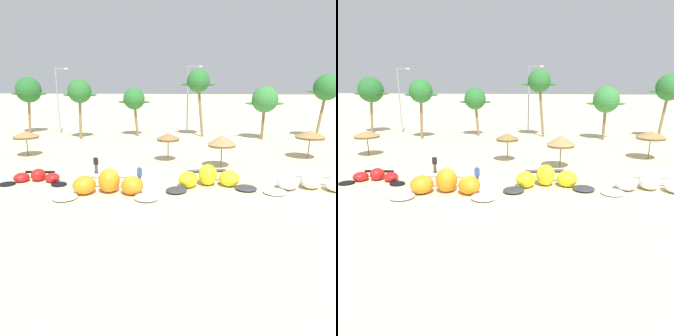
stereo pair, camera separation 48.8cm
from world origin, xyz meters
The scene contains 19 objects.
ground_plane centered at (0.00, 0.00, 0.00)m, with size 260.00×260.00×0.00m, color beige.
kite_left centered at (-6.80, 0.94, 0.36)m, with size 5.43×2.57×0.95m.
kite_left_of_center centered at (-0.62, -1.33, 0.65)m, with size 7.50×3.56×1.70m.
kite_center centered at (6.41, 0.72, 0.61)m, with size 6.89×3.66×1.58m.
kite_right_of_center centered at (13.77, 0.40, 0.51)m, with size 7.48×3.63×1.31m.
beach_umbrella_near_van centered at (-11.54, 9.01, 2.24)m, with size 2.62×2.62×2.59m.
beach_umbrella_middle centered at (2.91, 7.97, 2.37)m, with size 2.21×2.21×2.73m.
beach_umbrella_near_palms centered at (7.79, 6.02, 2.44)m, with size 2.53×2.53×2.93m.
beach_umbrella_outermost centered at (16.71, 9.94, 2.42)m, with size 2.88×2.88×2.81m.
person_near_kites centered at (1.33, 0.23, 0.82)m, with size 0.36×0.24×1.62m.
person_by_umbrellas centered at (-2.76, 3.20, 0.82)m, with size 0.36×0.24×1.62m.
palm_leftmost centered at (-17.46, 22.45, 6.01)m, with size 5.23×3.49×7.82m.
palm_left centered at (-8.96, 18.63, 5.99)m, with size 4.44×2.96×7.58m.
palm_left_of_gap centered at (-2.55, 21.47, 4.94)m, with size 4.34×2.89×6.47m.
palm_center_left centered at (5.95, 21.51, 7.20)m, with size 4.48×2.99×8.82m.
palm_center_right centered at (14.31, 20.01, 5.03)m, with size 4.92×3.28×6.73m.
palm_right_of_gap centered at (22.27, 21.42, 6.46)m, with size 4.99×3.32×8.21m.
lamppost_west centered at (-13.25, 22.44, 5.06)m, with size 1.88×0.24×9.03m.
lamppost_west_center centered at (4.72, 23.89, 5.24)m, with size 2.07×0.24×9.33m.
Camera 1 is at (4.94, -22.25, 7.89)m, focal length 34.66 mm.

